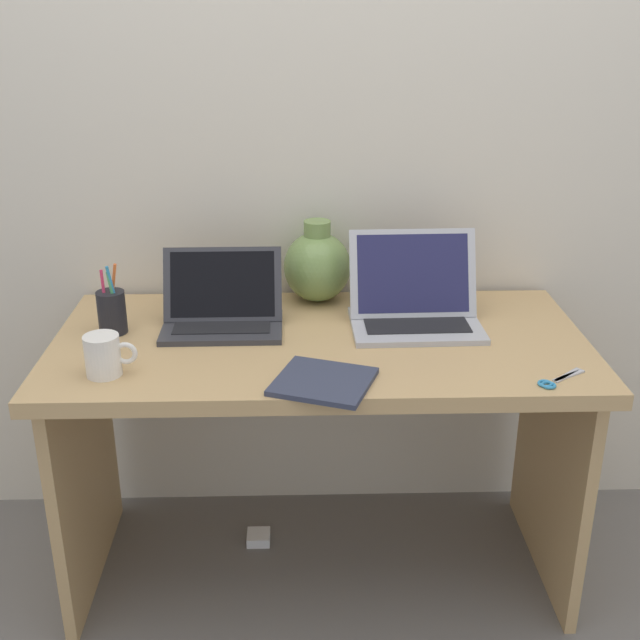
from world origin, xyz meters
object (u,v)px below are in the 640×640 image
object	(u,v)px
laptop_right	(414,301)
power_brick	(259,537)
coffee_mug	(104,355)
laptop_left	(223,307)
pen_cup	(112,311)
scissors	(555,381)
green_vase	(317,266)
notebook_stack	(325,382)

from	to	relation	value
laptop_right	power_brick	world-z (taller)	laptop_right
coffee_mug	power_brick	bearing A→B (deg)	44.68
laptop_left	pen_cup	distance (m)	0.29
laptop_right	power_brick	bearing A→B (deg)	177.07
scissors	power_brick	bearing A→B (deg)	151.50
laptop_right	green_vase	xyz separation A→B (m)	(-0.26, 0.18, 0.04)
green_vase	power_brick	bearing A→B (deg)	-138.89
laptop_left	scissors	world-z (taller)	laptop_left
laptop_right	power_brick	size ratio (longest dim) A/B	4.98
coffee_mug	laptop_left	bearing A→B (deg)	49.06
green_vase	coffee_mug	world-z (taller)	green_vase
laptop_right	coffee_mug	bearing A→B (deg)	-158.79
power_brick	scissors	bearing A→B (deg)	-28.50
pen_cup	laptop_left	bearing A→B (deg)	7.16
notebook_stack	power_brick	xyz separation A→B (m)	(-0.19, 0.38, -0.72)
laptop_right	laptop_left	bearing A→B (deg)	-179.17
power_brick	green_vase	bearing A→B (deg)	41.11
laptop_left	notebook_stack	world-z (taller)	laptop_left
notebook_stack	power_brick	bearing A→B (deg)	116.23
notebook_stack	pen_cup	distance (m)	0.63
power_brick	laptop_right	bearing A→B (deg)	-2.93
laptop_left	power_brick	world-z (taller)	laptop_left
green_vase	pen_cup	xyz separation A→B (m)	(-0.54, -0.23, -0.04)
laptop_right	green_vase	size ratio (longest dim) A/B	1.47
green_vase	notebook_stack	size ratio (longest dim) A/B	1.12
notebook_stack	scissors	size ratio (longest dim) A/B	1.61
scissors	power_brick	size ratio (longest dim) A/B	1.87
laptop_left	coffee_mug	xyz separation A→B (m)	(-0.25, -0.29, -0.00)
green_vase	notebook_stack	xyz separation A→B (m)	(0.00, -0.54, -0.10)
laptop_left	green_vase	xyz separation A→B (m)	(0.26, 0.19, 0.05)
coffee_mug	scissors	world-z (taller)	coffee_mug
laptop_right	scissors	distance (m)	0.46
laptop_right	pen_cup	distance (m)	0.80
green_vase	pen_cup	size ratio (longest dim) A/B	1.24
power_brick	pen_cup	bearing A→B (deg)	-169.55
coffee_mug	green_vase	bearing A→B (deg)	43.43
notebook_stack	coffee_mug	size ratio (longest dim) A/B	1.72
green_vase	scissors	size ratio (longest dim) A/B	1.80
green_vase	pen_cup	distance (m)	0.59
laptop_right	scissors	size ratio (longest dim) A/B	2.66
laptop_right	pen_cup	size ratio (longest dim) A/B	1.83
laptop_left	green_vase	world-z (taller)	green_vase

